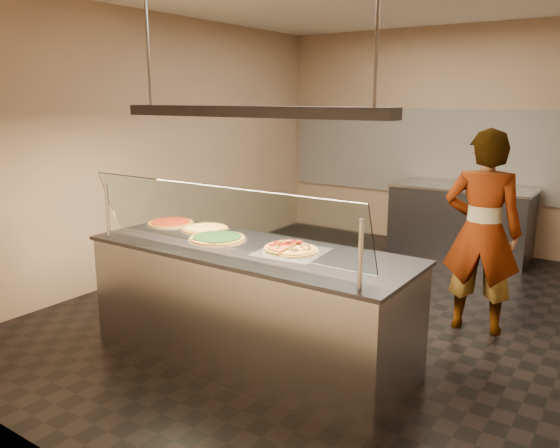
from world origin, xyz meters
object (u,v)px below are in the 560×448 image
Objects in this scene: pizza_spinach at (218,238)px; sneeze_guard at (218,218)px; perforated_tray at (291,252)px; pizza_spatula at (216,230)px; worker at (482,232)px; pizza_cheese at (205,228)px; serving_counter at (250,304)px; prep_table at (460,221)px; half_pizza_pepperoni at (281,246)px; heat_lamp_housing at (247,112)px; pizza_tomato at (171,223)px; half_pizza_sausage at (303,251)px.

sneeze_guard is at bearing -47.78° from pizza_spinach.
sneeze_guard is 4.97× the size of pizza_spinach.
pizza_spatula is at bearing 171.03° from perforated_tray.
pizza_spinach is 2.30m from worker.
pizza_cheese is 0.23× the size of worker.
serving_counter is at bearing 41.98° from worker.
serving_counter is at bearing -168.79° from perforated_tray.
perforated_tray is 0.29× the size of prep_table.
half_pizza_pepperoni is 0.59m from pizza_spinach.
heat_lamp_housing is at bearing -19.75° from pizza_cheese.
half_pizza_pepperoni is 0.23× the size of prep_table.
pizza_tomato is (-1.06, 0.57, -0.28)m from sneeze_guard.
pizza_spatula is at bearing 134.55° from pizza_spinach.
prep_table is at bearing 86.70° from half_pizza_pepperoni.
pizza_cheese is at bearing 26.21° from worker.
heat_lamp_housing is (-0.44, -0.07, 0.99)m from half_pizza_sausage.
pizza_spinach is 1.11× the size of pizza_tomato.
half_pizza_pepperoni is at bearing -6.93° from pizza_tomato.
serving_counter is 1.10× the size of sneeze_guard.
heat_lamp_housing is at bearing -12.19° from pizza_tomato.
sneeze_guard reaches higher than half_pizza_sausage.
sneeze_guard is 1.24m from pizza_tomato.
pizza_cheese is (-1.10, 0.16, -0.01)m from half_pizza_sausage.
sneeze_guard is at bearing -41.47° from pizza_cheese.
sneeze_guard is 1.31× the size of worker.
sneeze_guard is at bearing -28.30° from pizza_tomato.
serving_counter is 0.59m from pizza_spinach.
serving_counter is at bearing -21.77° from pizza_spatula.
prep_table is (0.03, 3.86, -0.49)m from half_pizza_sausage.
sneeze_guard reaches higher than half_pizza_pepperoni.
pizza_cheese is (-0.31, 0.20, -0.00)m from pizza_spinach.
half_pizza_pepperoni is at bearing 15.67° from heat_lamp_housing.
heat_lamp_housing reaches higher than half_pizza_pepperoni.
perforated_tray is at bearing -8.97° from pizza_spatula.
pizza_spinach is 0.75m from pizza_tomato.
pizza_spatula reaches higher than pizza_tomato.
prep_table is 2.49m from worker.
serving_counter is 0.56m from half_pizza_pepperoni.
heat_lamp_housing reaches higher than pizza_tomato.
pizza_spatula is at bearing 172.06° from half_pizza_sausage.
half_pizza_pepperoni is 1.89m from worker.
half_pizza_sausage is 0.96m from pizza_spatula.
serving_counter is at bearing 90.00° from sneeze_guard.
worker reaches higher than half_pizza_sausage.
pizza_tomato is (-1.41, 0.16, 0.01)m from perforated_tray.
serving_counter is at bearing -12.19° from pizza_tomato.
half_pizza_sausage reaches higher than pizza_spinach.
sneeze_guard is (0.00, -0.34, 0.76)m from serving_counter.
heat_lamp_housing is (-0.35, -0.07, 1.01)m from perforated_tray.
heat_lamp_housing is (-0.25, -0.07, 0.99)m from half_pizza_pepperoni.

